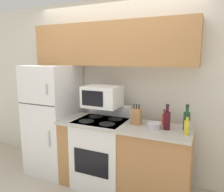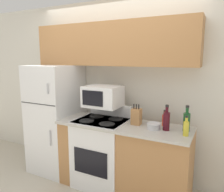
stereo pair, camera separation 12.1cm
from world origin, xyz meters
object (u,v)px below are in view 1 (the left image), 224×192
(refrigerator, at_px, (54,119))
(knife_block, at_px, (137,116))
(bottle_cooking_spray, at_px, (187,127))
(bottle_wine_green, at_px, (187,120))
(bowl, at_px, (154,125))
(bottle_wine_red, at_px, (167,120))
(microwave, at_px, (102,96))
(stove, at_px, (102,151))
(bottle_hot_sauce, at_px, (164,119))

(refrigerator, distance_m, knife_block, 1.34)
(knife_block, distance_m, bottle_cooking_spray, 0.63)
(bottle_wine_green, relative_size, bottle_cooking_spray, 1.36)
(bowl, xyz_separation_m, bottle_cooking_spray, (0.37, -0.06, 0.05))
(bottle_cooking_spray, bearing_deg, bottle_wine_red, 159.55)
(microwave, distance_m, knife_block, 0.54)
(stove, xyz_separation_m, knife_block, (0.47, 0.06, 0.53))
(stove, distance_m, microwave, 0.75)
(bottle_wine_green, height_order, bottle_wine_red, same)
(stove, bearing_deg, bottle_wine_green, 4.33)
(bottle_wine_red, bearing_deg, refrigerator, 177.53)
(refrigerator, bearing_deg, bottle_cooking_spray, -4.71)
(stove, relative_size, bottle_wine_green, 3.59)
(knife_block, xyz_separation_m, bottle_cooking_spray, (0.62, -0.14, -0.02))
(bowl, xyz_separation_m, bottle_wine_red, (0.14, 0.03, 0.08))
(microwave, xyz_separation_m, bottle_cooking_spray, (1.11, -0.16, -0.23))
(bowl, bearing_deg, bottle_cooking_spray, -9.14)
(bottle_hot_sauce, relative_size, bottle_wine_red, 0.67)
(microwave, distance_m, bottle_wine_red, 0.91)
(stove, bearing_deg, knife_block, 7.24)
(bottle_hot_sauce, bearing_deg, refrigerator, -177.45)
(knife_block, relative_size, bowl, 1.57)
(stove, height_order, knife_block, knife_block)
(microwave, relative_size, bowl, 2.87)
(microwave, xyz_separation_m, bottle_hot_sauce, (0.82, 0.07, -0.24))
(bottle_cooking_spray, relative_size, bottle_wine_red, 0.73)
(refrigerator, bearing_deg, microwave, 0.33)
(microwave, relative_size, bottle_hot_sauce, 2.38)
(refrigerator, relative_size, bottle_wine_red, 5.41)
(refrigerator, bearing_deg, bottle_wine_red, -2.47)
(stove, xyz_separation_m, bottle_hot_sauce, (0.80, 0.15, 0.51))
(bowl, bearing_deg, bottle_wine_red, 10.39)
(bottle_wine_green, height_order, bottle_hot_sauce, bottle_wine_green)
(bowl, height_order, bottle_hot_sauce, bottle_hot_sauce)
(bottle_cooking_spray, height_order, bottle_wine_red, bottle_wine_red)
(knife_block, xyz_separation_m, bowl, (0.24, -0.08, -0.06))
(stove, relative_size, microwave, 2.27)
(microwave, distance_m, bottle_cooking_spray, 1.15)
(bottle_cooking_spray, distance_m, bottle_wine_red, 0.25)
(refrigerator, bearing_deg, knife_block, -0.94)
(microwave, bearing_deg, refrigerator, -179.67)
(refrigerator, relative_size, microwave, 3.42)
(knife_block, relative_size, bottle_cooking_spray, 1.19)
(bottle_hot_sauce, xyz_separation_m, bottle_wine_red, (0.06, -0.15, 0.04))
(microwave, xyz_separation_m, bottle_wine_green, (1.09, -0.01, -0.20))
(bottle_wine_green, relative_size, bottle_wine_red, 1.00)
(microwave, xyz_separation_m, knife_block, (0.49, -0.03, -0.21))
(refrigerator, height_order, bottle_wine_red, refrigerator)
(knife_block, height_order, bottle_cooking_spray, knife_block)
(bottle_hot_sauce, distance_m, bottle_wine_red, 0.16)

